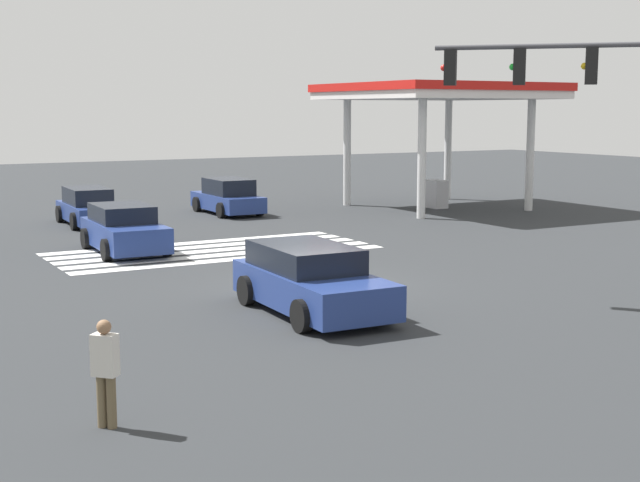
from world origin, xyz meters
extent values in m
plane|color=#2B2D30|center=(0.00, 0.00, 0.00)|extent=(117.02, 117.02, 0.00)
cube|color=silver|center=(0.00, -8.95, 0.00)|extent=(10.43, 0.60, 0.01)
cube|color=silver|center=(0.00, -8.00, 0.00)|extent=(10.43, 0.60, 0.01)
cube|color=silver|center=(0.00, -7.05, 0.00)|extent=(10.43, 0.60, 0.01)
cube|color=silver|center=(0.00, -6.10, 0.00)|extent=(10.43, 0.60, 0.01)
cube|color=silver|center=(0.00, -5.15, 0.00)|extent=(10.43, 0.60, 0.01)
cylinder|color=#47474C|center=(-4.68, 4.68, 6.03)|extent=(5.39, 5.39, 0.12)
cube|color=black|center=(-4.60, 4.60, 5.56)|extent=(0.40, 0.40, 0.84)
sphere|color=gold|center=(-4.48, 4.48, 5.56)|extent=(0.16, 0.16, 0.16)
cube|color=black|center=(-3.45, 3.45, 5.56)|extent=(0.40, 0.40, 0.84)
sphere|color=green|center=(-3.33, 3.33, 5.56)|extent=(0.16, 0.16, 0.16)
cube|color=black|center=(-2.30, 2.30, 5.56)|extent=(0.40, 0.40, 0.84)
sphere|color=red|center=(-2.18, 2.18, 5.56)|extent=(0.16, 0.16, 0.16)
cube|color=navy|center=(2.64, -8.07, 0.58)|extent=(2.02, 4.44, 0.79)
cube|color=black|center=(2.63, -8.36, 1.25)|extent=(1.76, 2.47, 0.55)
cylinder|color=black|center=(1.74, -6.68, 0.34)|extent=(0.25, 0.70, 0.69)
cylinder|color=black|center=(3.63, -6.75, 0.34)|extent=(0.25, 0.70, 0.69)
cylinder|color=black|center=(1.64, -9.39, 0.34)|extent=(0.25, 0.70, 0.69)
cylinder|color=black|center=(3.53, -9.46, 0.34)|extent=(0.25, 0.70, 0.69)
cube|color=navy|center=(1.79, -15.57, 0.51)|extent=(1.83, 4.46, 0.65)
cube|color=black|center=(1.79, -15.62, 1.16)|extent=(1.59, 2.59, 0.65)
cylinder|color=black|center=(0.99, -14.18, 0.34)|extent=(0.25, 0.69, 0.68)
cylinder|color=black|center=(2.70, -14.24, 0.34)|extent=(0.25, 0.69, 0.68)
cylinder|color=black|center=(0.89, -16.91, 0.34)|extent=(0.25, 0.69, 0.68)
cylinder|color=black|center=(2.59, -16.97, 0.34)|extent=(0.25, 0.69, 0.68)
cube|color=navy|center=(1.59, 2.46, 0.58)|extent=(2.15, 4.82, 0.77)
cube|color=black|center=(1.57, 2.06, 1.24)|extent=(1.87, 2.88, 0.56)
cylinder|color=black|center=(0.65, 3.97, 0.35)|extent=(0.25, 0.71, 0.71)
cylinder|color=black|center=(2.65, 3.89, 0.35)|extent=(0.25, 0.71, 0.71)
cylinder|color=black|center=(0.53, 1.03, 0.35)|extent=(0.25, 0.71, 0.71)
cylinder|color=black|center=(2.53, 0.95, 0.35)|extent=(0.25, 0.71, 0.71)
cube|color=navy|center=(-4.60, -16.39, 0.52)|extent=(1.79, 4.52, 0.68)
cube|color=black|center=(-4.60, -16.25, 1.21)|extent=(1.59, 2.46, 0.70)
cylinder|color=black|center=(-3.72, -17.79, 0.33)|extent=(0.23, 0.67, 0.67)
cylinder|color=black|center=(-5.51, -17.78, 0.33)|extent=(0.23, 0.67, 0.67)
cylinder|color=black|center=(-3.69, -15.00, 0.33)|extent=(0.23, 0.67, 0.67)
cylinder|color=black|center=(-5.48, -14.98, 0.33)|extent=(0.23, 0.67, 0.67)
cube|color=silver|center=(-14.03, -13.76, 5.20)|extent=(8.61, 8.61, 0.35)
cube|color=red|center=(-14.03, -13.76, 5.55)|extent=(8.78, 8.78, 0.36)
cube|color=#B2B2B7|center=(-14.03, -13.76, 0.65)|extent=(0.70, 1.10, 1.30)
cylinder|color=silver|center=(-17.04, -16.78, 2.51)|extent=(0.36, 0.36, 5.02)
cylinder|color=silver|center=(-11.02, -16.78, 2.51)|extent=(0.36, 0.36, 5.02)
cylinder|color=silver|center=(-17.04, -10.75, 2.51)|extent=(0.36, 0.36, 5.02)
cylinder|color=silver|center=(-11.02, -10.75, 2.51)|extent=(0.36, 0.36, 5.02)
cylinder|color=brown|center=(7.79, 7.32, 0.39)|extent=(0.14, 0.14, 0.78)
cylinder|color=brown|center=(7.68, 7.43, 0.39)|extent=(0.14, 0.14, 0.78)
cube|color=beige|center=(7.73, 7.37, 1.08)|extent=(0.41, 0.41, 0.62)
sphere|color=#8C6647|center=(7.73, 7.37, 1.50)|extent=(0.21, 0.21, 0.21)
camera|label=1|loc=(11.16, 19.66, 4.57)|focal=50.00mm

